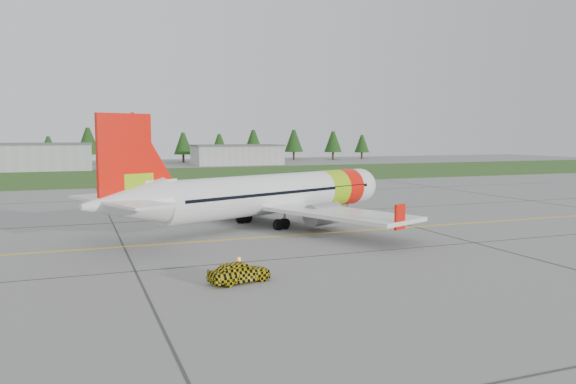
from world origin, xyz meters
name	(u,v)px	position (x,y,z in m)	size (l,w,h in m)	color
ground	(357,253)	(0.00, 0.00, 0.00)	(320.00, 320.00, 0.00)	gray
aircraft	(270,194)	(-1.64, 13.75, 2.81)	(30.59, 29.06, 9.73)	white
follow_me_car	(239,251)	(-9.88, -4.68, 1.79)	(1.44, 1.22, 3.58)	yellow
grass_strip	(168,175)	(0.00, 82.00, 0.01)	(320.00, 50.00, 0.03)	#30561E
taxi_guideline	(312,234)	(0.00, 8.00, 0.01)	(120.00, 0.25, 0.02)	gold
hangar_west	(18,158)	(-30.00, 110.00, 3.00)	(32.00, 14.00, 6.00)	#A8A8A3
hangar_east	(237,155)	(25.00, 118.00, 2.60)	(24.00, 12.00, 5.20)	#A8A8A3
treeline	(137,146)	(0.00, 138.00, 5.00)	(160.00, 8.00, 10.00)	#1C3F14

